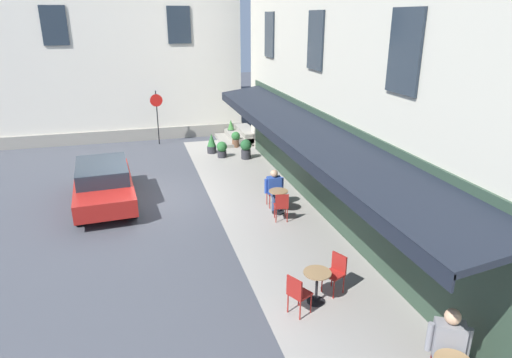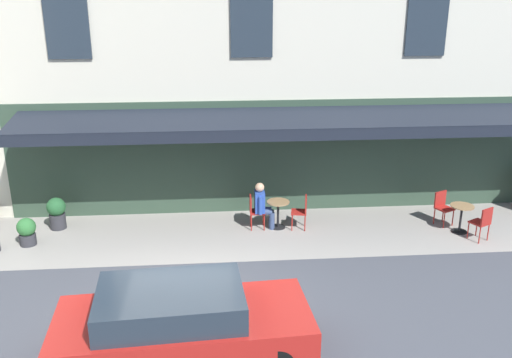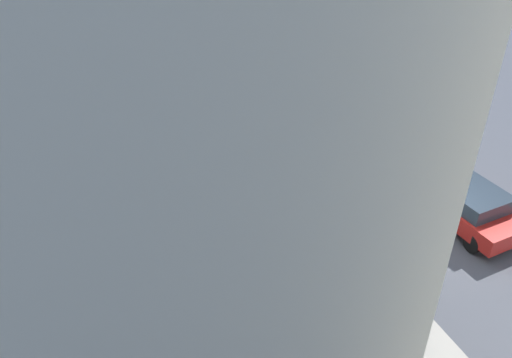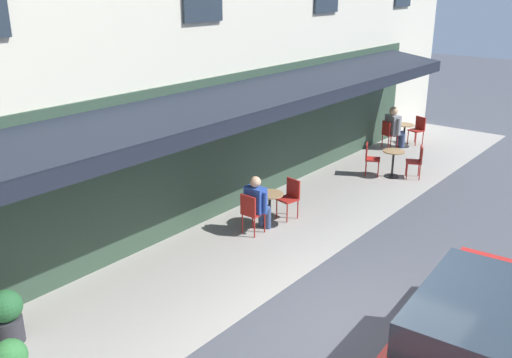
{
  "view_description": "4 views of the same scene",
  "coord_description": "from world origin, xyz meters",
  "px_view_note": "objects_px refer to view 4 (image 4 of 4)",
  "views": [
    {
      "loc": [
        -14.58,
        0.46,
        5.87
      ],
      "look_at": [
        -1.92,
        -3.05,
        1.08
      ],
      "focal_mm": 31.32,
      "sensor_mm": 36.0,
      "label": 1
    },
    {
      "loc": [
        -0.58,
        9.62,
        5.94
      ],
      "look_at": [
        -1.71,
        -4.04,
        1.27
      ],
      "focal_mm": 38.26,
      "sensor_mm": 36.0,
      "label": 2
    },
    {
      "loc": [
        9.93,
        -9.51,
        10.23
      ],
      "look_at": [
        -2.64,
        -4.23,
        1.37
      ],
      "focal_mm": 36.74,
      "sensor_mm": 36.0,
      "label": 3
    },
    {
      "loc": [
        6.83,
        3.21,
        5.13
      ],
      "look_at": [
        -1.51,
        -3.47,
        1.34
      ],
      "focal_mm": 39.2,
      "sensor_mm": 36.0,
      "label": 4
    }
  ],
  "objects_px": {
    "cafe_table_near_entrance": "(404,132)",
    "potted_plant_entrance_left": "(7,315)",
    "cafe_chair_red_facing_street": "(251,210)",
    "cafe_chair_red_under_awning": "(290,195)",
    "cafe_chair_red_kerbside": "(370,156)",
    "cafe_chair_red_corner_right": "(418,128)",
    "seated_companion_in_blue": "(258,202)",
    "parked_car_red": "(483,335)",
    "cafe_table_mid_terrace": "(270,204)",
    "cafe_chair_red_by_window": "(388,132)",
    "cafe_table_streetside": "(393,160)",
    "cafe_chair_red_near_door": "(417,159)",
    "seated_patron_in_grey": "(394,126)"
  },
  "relations": [
    {
      "from": "cafe_chair_red_corner_right",
      "to": "cafe_chair_red_by_window",
      "type": "xyz_separation_m",
      "value": [
        1.15,
        -0.5,
        0.0
      ]
    },
    {
      "from": "cafe_chair_red_corner_right",
      "to": "cafe_chair_red_near_door",
      "type": "xyz_separation_m",
      "value": [
        3.31,
        1.4,
        0.0
      ]
    },
    {
      "from": "cafe_table_near_entrance",
      "to": "cafe_table_mid_terrace",
      "type": "xyz_separation_m",
      "value": [
        7.73,
        0.37,
        0.0
      ]
    },
    {
      "from": "cafe_chair_red_facing_street",
      "to": "cafe_chair_red_near_door",
      "type": "height_order",
      "value": "same"
    },
    {
      "from": "parked_car_red",
      "to": "cafe_table_mid_terrace",
      "type": "bearing_deg",
      "value": -113.47
    },
    {
      "from": "cafe_chair_red_kerbside",
      "to": "seated_patron_in_grey",
      "type": "xyz_separation_m",
      "value": [
        -2.92,
        -0.67,
        0.18
      ]
    },
    {
      "from": "seated_companion_in_blue",
      "to": "parked_car_red",
      "type": "xyz_separation_m",
      "value": [
        1.89,
        5.33,
        0.02
      ]
    },
    {
      "from": "seated_patron_in_grey",
      "to": "potted_plant_entrance_left",
      "type": "distance_m",
      "value": 13.21
    },
    {
      "from": "cafe_chair_red_corner_right",
      "to": "cafe_table_mid_terrace",
      "type": "relative_size",
      "value": 1.21
    },
    {
      "from": "seated_patron_in_grey",
      "to": "seated_companion_in_blue",
      "type": "xyz_separation_m",
      "value": [
        7.78,
        0.56,
        -0.04
      ]
    },
    {
      "from": "cafe_chair_red_facing_street",
      "to": "parked_car_red",
      "type": "bearing_deg",
      "value": 72.53
    },
    {
      "from": "cafe_chair_red_facing_street",
      "to": "cafe_chair_red_under_awning",
      "type": "height_order",
      "value": "same"
    },
    {
      "from": "cafe_chair_red_kerbside",
      "to": "cafe_chair_red_corner_right",
      "type": "bearing_deg",
      "value": -175.99
    },
    {
      "from": "potted_plant_entrance_left",
      "to": "parked_car_red",
      "type": "distance_m",
      "value": 6.76
    },
    {
      "from": "cafe_chair_red_corner_right",
      "to": "cafe_chair_red_kerbside",
      "type": "height_order",
      "value": "same"
    },
    {
      "from": "cafe_table_near_entrance",
      "to": "seated_companion_in_blue",
      "type": "xyz_separation_m",
      "value": [
        8.15,
        0.36,
        0.2
      ]
    },
    {
      "from": "cafe_chair_red_kerbside",
      "to": "seated_companion_in_blue",
      "type": "bearing_deg",
      "value": -1.37
    },
    {
      "from": "cafe_table_near_entrance",
      "to": "potted_plant_entrance_left",
      "type": "xyz_separation_m",
      "value": [
        13.57,
        -0.07,
        -0.03
      ]
    },
    {
      "from": "seated_companion_in_blue",
      "to": "seated_patron_in_grey",
      "type": "bearing_deg",
      "value": -175.9
    },
    {
      "from": "cafe_chair_red_by_window",
      "to": "cafe_table_near_entrance",
      "type": "bearing_deg",
      "value": 151.7
    },
    {
      "from": "cafe_table_mid_terrace",
      "to": "cafe_chair_red_facing_street",
      "type": "height_order",
      "value": "cafe_chair_red_facing_street"
    },
    {
      "from": "cafe_table_mid_terrace",
      "to": "cafe_chair_red_near_door",
      "type": "xyz_separation_m",
      "value": [
        -5.01,
        1.24,
        0.06
      ]
    },
    {
      "from": "cafe_table_streetside",
      "to": "seated_patron_in_grey",
      "type": "relative_size",
      "value": 0.55
    },
    {
      "from": "cafe_chair_red_under_awning",
      "to": "cafe_chair_red_facing_street",
      "type": "bearing_deg",
      "value": -5.55
    },
    {
      "from": "cafe_chair_red_by_window",
      "to": "cafe_chair_red_corner_right",
      "type": "bearing_deg",
      "value": 156.37
    },
    {
      "from": "potted_plant_entrance_left",
      "to": "cafe_table_mid_terrace",
      "type": "bearing_deg",
      "value": 175.75
    },
    {
      "from": "cafe_chair_red_under_awning",
      "to": "cafe_table_near_entrance",
      "type": "bearing_deg",
      "value": -176.15
    },
    {
      "from": "cafe_chair_red_by_window",
      "to": "cafe_chair_red_kerbside",
      "type": "relative_size",
      "value": 1.0
    },
    {
      "from": "cafe_chair_red_kerbside",
      "to": "seated_companion_in_blue",
      "type": "xyz_separation_m",
      "value": [
        4.86,
        -0.12,
        0.14
      ]
    },
    {
      "from": "seated_companion_in_blue",
      "to": "cafe_table_streetside",
      "type": "bearing_deg",
      "value": 172.37
    },
    {
      "from": "cafe_chair_red_corner_right",
      "to": "cafe_chair_red_kerbside",
      "type": "distance_m",
      "value": 3.89
    },
    {
      "from": "cafe_table_near_entrance",
      "to": "seated_companion_in_blue",
      "type": "height_order",
      "value": "seated_companion_in_blue"
    },
    {
      "from": "cafe_table_mid_terrace",
      "to": "seated_patron_in_grey",
      "type": "distance_m",
      "value": 7.39
    },
    {
      "from": "cafe_table_streetside",
      "to": "cafe_chair_red_by_window",
      "type": "bearing_deg",
      "value": -151.22
    },
    {
      "from": "cafe_table_streetside",
      "to": "cafe_chair_red_corner_right",
      "type": "bearing_deg",
      "value": -166.84
    },
    {
      "from": "cafe_table_near_entrance",
      "to": "cafe_chair_red_under_awning",
      "type": "relative_size",
      "value": 0.82
    },
    {
      "from": "seated_companion_in_blue",
      "to": "potted_plant_entrance_left",
      "type": "relative_size",
      "value": 1.48
    },
    {
      "from": "cafe_table_near_entrance",
      "to": "parked_car_red",
      "type": "xyz_separation_m",
      "value": [
        10.04,
        5.69,
        0.22
      ]
    },
    {
      "from": "cafe_chair_red_corner_right",
      "to": "cafe_table_streetside",
      "type": "bearing_deg",
      "value": 13.16
    },
    {
      "from": "cafe_chair_red_by_window",
      "to": "cafe_chair_red_kerbside",
      "type": "distance_m",
      "value": 2.83
    },
    {
      "from": "cafe_chair_red_facing_street",
      "to": "seated_companion_in_blue",
      "type": "distance_m",
      "value": 0.26
    },
    {
      "from": "cafe_chair_red_under_awning",
      "to": "cafe_chair_red_near_door",
      "type": "bearing_deg",
      "value": 165.56
    },
    {
      "from": "cafe_chair_red_facing_street",
      "to": "seated_patron_in_grey",
      "type": "height_order",
      "value": "seated_patron_in_grey"
    },
    {
      "from": "seated_patron_in_grey",
      "to": "parked_car_red",
      "type": "relative_size",
      "value": 0.31
    },
    {
      "from": "cafe_chair_red_under_awning",
      "to": "parked_car_red",
      "type": "xyz_separation_m",
      "value": [
        2.93,
        5.21,
        0.16
      ]
    },
    {
      "from": "cafe_chair_red_near_door",
      "to": "seated_companion_in_blue",
      "type": "bearing_deg",
      "value": -12.94
    },
    {
      "from": "cafe_chair_red_facing_street",
      "to": "seated_patron_in_grey",
      "type": "distance_m",
      "value": 8.02
    },
    {
      "from": "parked_car_red",
      "to": "seated_patron_in_grey",
      "type": "bearing_deg",
      "value": -148.69
    },
    {
      "from": "cafe_chair_red_kerbside",
      "to": "cafe_chair_red_facing_street",
      "type": "bearing_deg",
      "value": -1.37
    },
    {
      "from": "cafe_chair_red_corner_right",
      "to": "cafe_table_mid_terrace",
      "type": "bearing_deg",
      "value": 1.13
    }
  ]
}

